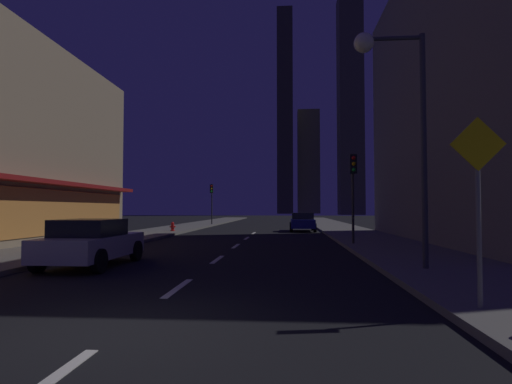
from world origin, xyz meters
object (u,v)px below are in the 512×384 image
Objects in this scene: car_parked_far at (302,222)px; pedestrian_crossing_sign at (478,194)px; traffic_light_near_right at (353,178)px; traffic_light_far_left at (212,195)px; car_parked_near at (91,242)px; street_lamp_right at (393,91)px; fire_hydrant_far_left at (173,227)px.

pedestrian_crossing_sign is at bearing -85.53° from car_parked_far.
traffic_light_near_right reaches higher than pedestrian_crossing_sign.
traffic_light_near_right is at bearing -64.89° from traffic_light_far_left.
traffic_light_far_left is at bearing 93.55° from car_parked_near.
traffic_light_near_right is at bearing 89.13° from street_lamp_right.
street_lamp_right is at bearing -85.15° from car_parked_far.
traffic_light_near_right reaches higher than car_parked_near.
car_parked_far is 21.51m from street_lamp_right.
fire_hydrant_far_left is 21.74m from street_lamp_right.
traffic_light_near_right is 12.55m from pedestrian_crossing_sign.
car_parked_far is at bearing -48.79° from traffic_light_far_left.
car_parked_near is 0.64× the size of street_lamp_right.
traffic_light_near_right is at bearing 38.27° from car_parked_near.
pedestrian_crossing_sign is at bearing -72.85° from traffic_light_far_left.
pedestrian_crossing_sign is (11.10, -35.97, -1.18)m from traffic_light_far_left.
car_parked_near is 1.01× the size of traffic_light_far_left.
street_lamp_right reaches higher than car_parked_near.
traffic_light_near_right reaches higher than fire_hydrant_far_left.
car_parked_far is 0.64× the size of street_lamp_right.
car_parked_near is 11.85m from traffic_light_near_right.
traffic_light_near_right is (1.90, -13.09, 2.45)m from car_parked_far.
car_parked_far is 9.97m from fire_hydrant_far_left.
car_parked_far is at bearing 98.26° from traffic_light_near_right.
pedestrian_crossing_sign is at bearing -63.01° from fire_hydrant_far_left.
traffic_light_far_left is at bearing 109.12° from street_lamp_right.
car_parked_near reaches higher than fire_hydrant_far_left.
traffic_light_near_right reaches higher than car_parked_far.
traffic_light_far_left is 1.33× the size of pedestrian_crossing_sign.
car_parked_far is 6.48× the size of fire_hydrant_far_left.
car_parked_near is at bearing 149.98° from pedestrian_crossing_sign.
fire_hydrant_far_left is 0.21× the size of pedestrian_crossing_sign.
pedestrian_crossing_sign is (0.10, -12.49, -1.18)m from traffic_light_near_right.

